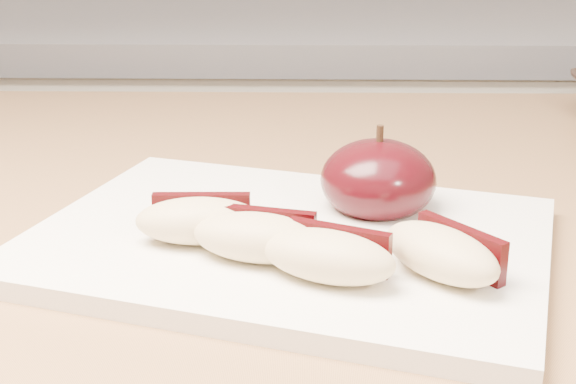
{
  "coord_description": "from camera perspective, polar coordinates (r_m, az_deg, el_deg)",
  "views": [
    {
      "loc": [
        0.04,
        -0.04,
        1.09
      ],
      "look_at": [
        0.03,
        0.39,
        0.94
      ],
      "focal_mm": 50.0,
      "sensor_mm": 36.0,
      "label": 1
    }
  ],
  "objects": [
    {
      "name": "apple_half",
      "position": [
        0.5,
        6.42,
        0.86
      ],
      "size": [
        0.09,
        0.09,
        0.06
      ],
      "rotation": [
        0.0,
        0.0,
        -0.4
      ],
      "color": "black",
      "rests_on": "cutting_board"
    },
    {
      "name": "cutting_board",
      "position": [
        0.47,
        -0.0,
        -3.53
      ],
      "size": [
        0.34,
        0.29,
        0.01
      ],
      "primitive_type": "cube",
      "rotation": [
        0.0,
        0.0,
        -0.3
      ],
      "color": "white",
      "rests_on": "island_counter"
    },
    {
      "name": "apple_wedge_d",
      "position": [
        0.42,
        10.95,
        -4.23
      ],
      "size": [
        0.07,
        0.08,
        0.03
      ],
      "rotation": [
        0.0,
        0.0,
        -0.91
      ],
      "color": "#CEB482",
      "rests_on": "cutting_board"
    },
    {
      "name": "apple_wedge_a",
      "position": [
        0.46,
        -6.31,
        -1.99
      ],
      "size": [
        0.07,
        0.04,
        0.03
      ],
      "rotation": [
        0.0,
        0.0,
        0.03
      ],
      "color": "#CEB482",
      "rests_on": "cutting_board"
    },
    {
      "name": "apple_wedge_b",
      "position": [
        0.43,
        -2.11,
        -3.18
      ],
      "size": [
        0.08,
        0.05,
        0.03
      ],
      "rotation": [
        0.0,
        0.0,
        -0.24
      ],
      "color": "#CEB482",
      "rests_on": "cutting_board"
    },
    {
      "name": "apple_wedge_c",
      "position": [
        0.41,
        2.92,
        -4.51
      ],
      "size": [
        0.08,
        0.06,
        0.03
      ],
      "rotation": [
        0.0,
        0.0,
        -0.41
      ],
      "color": "#CEB482",
      "rests_on": "cutting_board"
    },
    {
      "name": "back_cabinet",
      "position": [
        1.39,
        -0.44,
        -6.93
      ],
      "size": [
        2.4,
        0.62,
        0.94
      ],
      "color": "silver",
      "rests_on": "ground"
    }
  ]
}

